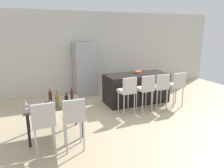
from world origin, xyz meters
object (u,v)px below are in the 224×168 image
(bar_chair_right, at_px, (161,86))
(wine_bottle_right, at_px, (57,100))
(bar_chair_left, at_px, (128,90))
(wine_glass_near, at_px, (43,104))
(dining_chair_far, at_px, (73,116))
(wine_bottle_corner, at_px, (50,96))
(potted_plant, at_px, (143,79))
(bar_chair_far, at_px, (177,84))
(dining_table, at_px, (54,106))
(wine_bottle_left, at_px, (72,96))
(kitchen_island, at_px, (136,88))
(wine_bottle_end, at_px, (67,101))
(dining_chair_near, at_px, (43,121))
(fruit_bowl, at_px, (138,72))
(refrigerator, at_px, (85,69))
(bar_chair_middle, at_px, (146,88))
(wine_glass_far, at_px, (26,103))
(wine_glass_middle, at_px, (50,102))

(bar_chair_right, relative_size, wine_bottle_right, 3.05)
(bar_chair_left, xyz_separation_m, wine_glass_near, (-2.22, -0.75, 0.17))
(dining_chair_far, relative_size, wine_glass_near, 6.03)
(wine_bottle_corner, distance_m, wine_bottle_right, 0.41)
(bar_chair_right, relative_size, dining_chair_far, 1.00)
(dining_chair_far, distance_m, potted_plant, 4.92)
(bar_chair_left, distance_m, bar_chair_far, 1.64)
(wine_bottle_right, bearing_deg, dining_table, 101.81)
(wine_bottle_left, bearing_deg, bar_chair_far, 7.74)
(bar_chair_left, height_order, bar_chair_far, same)
(kitchen_island, distance_m, wine_bottle_end, 2.91)
(dining_chair_near, relative_size, wine_glass_near, 6.03)
(dining_chair_near, height_order, fruit_bowl, dining_chair_near)
(bar_chair_far, height_order, fruit_bowl, bar_chair_far)
(bar_chair_left, xyz_separation_m, dining_table, (-1.98, -0.42, -0.04))
(kitchen_island, height_order, bar_chair_far, bar_chair_far)
(wine_bottle_right, bearing_deg, wine_bottle_corner, 103.08)
(wine_bottle_end, height_order, refrigerator, refrigerator)
(kitchen_island, bearing_deg, bar_chair_left, -131.20)
(bar_chair_right, bearing_deg, refrigerator, 125.85)
(bar_chair_far, bearing_deg, dining_chair_far, -160.70)
(wine_glass_near, bearing_deg, bar_chair_right, 12.87)
(dining_chair_near, distance_m, wine_bottle_corner, 0.94)
(refrigerator, xyz_separation_m, fruit_bowl, (1.38, -1.36, 0.04))
(bar_chair_middle, bearing_deg, wine_bottle_right, -165.02)
(bar_chair_left, relative_size, fruit_bowl, 4.58)
(bar_chair_middle, bearing_deg, wine_bottle_end, -163.56)
(wine_bottle_left, height_order, wine_glass_far, wine_bottle_left)
(dining_chair_near, bearing_deg, refrigerator, 63.83)
(wine_glass_middle, bearing_deg, wine_glass_far, 164.83)
(bar_chair_left, bearing_deg, wine_glass_near, -161.33)
(bar_chair_middle, distance_m, dining_chair_near, 3.06)
(wine_glass_far, bearing_deg, dining_chair_near, -66.01)
(bar_chair_right, distance_m, wine_bottle_corner, 3.10)
(dining_chair_far, bearing_deg, bar_chair_right, 22.96)
(wine_glass_middle, bearing_deg, potted_plant, 37.20)
(bar_chair_right, distance_m, dining_table, 3.07)
(dining_table, bearing_deg, kitchen_island, 24.73)
(bar_chair_middle, distance_m, bar_chair_right, 0.49)
(potted_plant, bearing_deg, fruit_bowl, -126.35)
(wine_bottle_corner, relative_size, wine_bottle_right, 0.80)
(dining_chair_near, distance_m, potted_plant, 5.31)
(kitchen_island, xyz_separation_m, bar_chair_far, (0.92, -0.82, 0.24))
(kitchen_island, bearing_deg, wine_glass_near, -151.87)
(bar_chair_right, height_order, wine_bottle_right, wine_bottle_right)
(refrigerator, bearing_deg, fruit_bowl, -44.63)
(dining_chair_far, xyz_separation_m, wine_bottle_corner, (-0.31, 0.90, 0.15))
(wine_glass_middle, height_order, refrigerator, refrigerator)
(bar_chair_far, distance_m, wine_glass_far, 4.20)
(dining_table, xyz_separation_m, refrigerator, (1.42, 2.67, 0.26))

